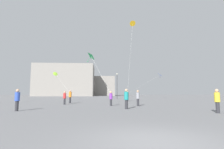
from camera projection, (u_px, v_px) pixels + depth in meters
The scene contains 16 objects.
ground_plane at pixel (155, 142), 5.18m from camera, with size 300.00×300.00×0.00m, color slate.
person_in_yellow at pixel (217, 100), 12.54m from camera, with size 0.38×0.38×1.74m.
person_in_red at pixel (65, 97), 21.80m from camera, with size 0.36×0.36×1.66m.
person_in_grey at pixel (138, 97), 19.36m from camera, with size 0.38×0.38×1.75m.
person_in_purple at pixel (111, 98), 19.59m from camera, with size 0.36×0.36×1.64m.
person_in_green at pixel (127, 96), 30.26m from camera, with size 0.38×0.38×1.76m.
person_in_teal at pixel (126, 98), 15.75m from camera, with size 0.40×0.40×1.81m.
person_in_orange at pixel (70, 96), 24.77m from camera, with size 0.41×0.41×1.86m.
person_in_blue at pixel (17, 99), 13.99m from camera, with size 0.38×0.38×1.76m.
kite_lime_diamond at pixel (56, 74), 34.35m from camera, with size 5.24×10.12×4.36m.
kite_cobalt_delta at pixel (160, 75), 42.03m from camera, with size 10.43×11.92×4.95m.
kite_amber_diamond at pixel (133, 24), 36.10m from camera, with size 2.46×4.72×15.04m.
kite_emerald_delta at pixel (92, 57), 21.20m from camera, with size 2.81×1.98×4.95m.
building_left_hall at pixel (66, 81), 83.85m from camera, with size 26.95×15.55×14.66m.
building_centre_hall at pixel (103, 86), 99.08m from camera, with size 14.58×18.13×10.29m.
lamppost_west at pixel (117, 82), 43.18m from camera, with size 0.36×0.36×6.32m.
Camera 1 is at (-1.59, -5.28, 1.44)m, focal length 27.95 mm.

